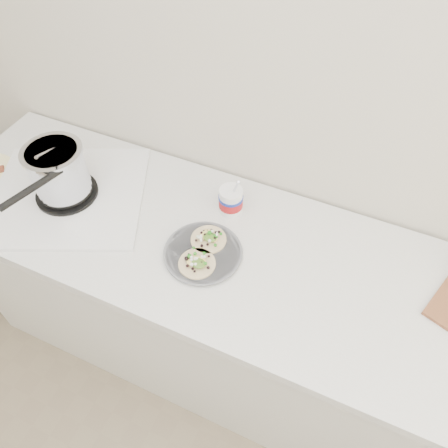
% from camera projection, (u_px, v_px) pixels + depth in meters
% --- Properties ---
extents(counter, '(2.44, 0.66, 0.90)m').
position_uv_depth(counter, '(255.00, 321.00, 1.76)').
color(counter, silver).
rests_on(counter, ground).
extents(stove, '(0.70, 0.68, 0.26)m').
position_uv_depth(stove, '(62.00, 180.00, 1.52)').
color(stove, silver).
rests_on(stove, counter).
extents(taco_plate, '(0.26, 0.26, 0.04)m').
position_uv_depth(taco_plate, '(203.00, 251.00, 1.41)').
color(taco_plate, slate).
rests_on(taco_plate, counter).
extents(tub, '(0.09, 0.09, 0.19)m').
position_uv_depth(tub, '(232.00, 198.00, 1.50)').
color(tub, white).
rests_on(tub, counter).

